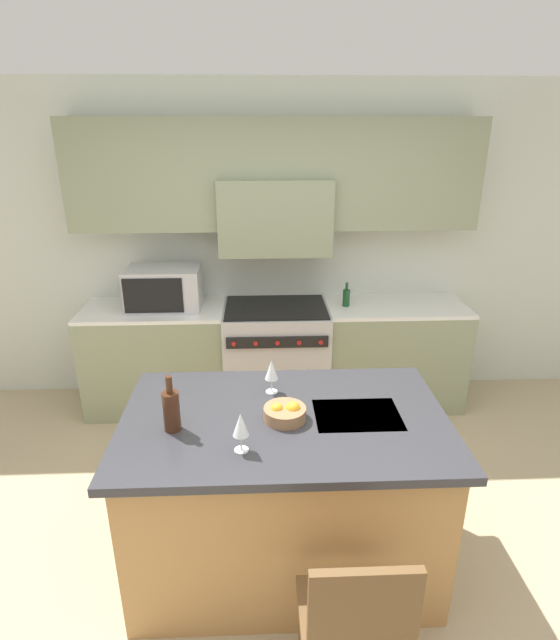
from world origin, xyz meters
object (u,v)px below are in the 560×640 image
object	(u,v)px
wine_bottle	(171,410)
range_stove	(276,356)
island_chair	(355,625)
wine_glass_near	(241,426)
oil_bottle_on_counter	(346,297)
fruit_bowl	(285,413)
wine_glass_far	(272,371)
microwave	(164,288)

from	to	relation	value
wine_bottle	range_stove	bearing A→B (deg)	72.69
range_stove	island_chair	world-z (taller)	island_chair
wine_glass_near	oil_bottle_on_counter	distance (m)	2.18
fruit_bowl	wine_glass_near	bearing A→B (deg)	-129.90
wine_glass_far	fruit_bowl	size ratio (longest dim) A/B	0.91
microwave	island_chair	distance (m)	2.89
fruit_bowl	range_stove	bearing A→B (deg)	89.58
wine_glass_near	wine_glass_far	world-z (taller)	same
microwave	wine_glass_far	xyz separation A→B (m)	(0.84, -1.50, -0.01)
wine_glass_far	island_chair	bearing A→B (deg)	-75.22
range_stove	wine_bottle	xyz separation A→B (m)	(-0.57, -1.82, 0.59)
range_stove	microwave	size ratio (longest dim) A/B	1.54
island_chair	fruit_bowl	xyz separation A→B (m)	(-0.23, 0.83, 0.44)
island_chair	wine_bottle	xyz separation A→B (m)	(-0.78, 0.76, 0.52)
island_chair	wine_bottle	size ratio (longest dim) A/B	3.21
microwave	wine_glass_far	bearing A→B (deg)	-60.60
microwave	wine_glass_near	size ratio (longest dim) A/B	3.04
oil_bottle_on_counter	island_chair	bearing A→B (deg)	-98.27
range_stove	wine_glass_near	distance (m)	2.12
island_chair	wine_glass_far	xyz separation A→B (m)	(-0.29, 1.10, 0.54)
fruit_bowl	oil_bottle_on_counter	size ratio (longest dim) A/B	1.05
range_stove	oil_bottle_on_counter	size ratio (longest dim) A/B	4.47
wine_bottle	oil_bottle_on_counter	distance (m)	2.16
microwave	wine_glass_near	world-z (taller)	microwave
island_chair	oil_bottle_on_counter	distance (m)	2.65
microwave	oil_bottle_on_counter	world-z (taller)	microwave
wine_bottle	wine_glass_far	world-z (taller)	wine_bottle
microwave	wine_glass_far	size ratio (longest dim) A/B	3.04
wine_bottle	wine_glass_near	bearing A→B (deg)	-29.05
wine_glass_far	fruit_bowl	xyz separation A→B (m)	(0.06, -0.28, -0.10)
range_stove	wine_bottle	world-z (taller)	wine_bottle
wine_glass_near	wine_glass_far	distance (m)	0.55
wine_glass_near	fruit_bowl	size ratio (longest dim) A/B	0.91
wine_bottle	wine_glass_far	size ratio (longest dim) A/B	1.48
island_chair	wine_bottle	world-z (taller)	wine_bottle
wine_bottle	wine_glass_near	world-z (taller)	wine_bottle
wine_glass_near	island_chair	bearing A→B (deg)	-52.08
wine_glass_far	microwave	bearing A→B (deg)	119.40
microwave	oil_bottle_on_counter	size ratio (longest dim) A/B	2.90
wine_glass_far	fruit_bowl	world-z (taller)	wine_glass_far
island_chair	wine_glass_near	xyz separation A→B (m)	(-0.44, 0.57, 0.54)
island_chair	wine_glass_near	distance (m)	0.90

